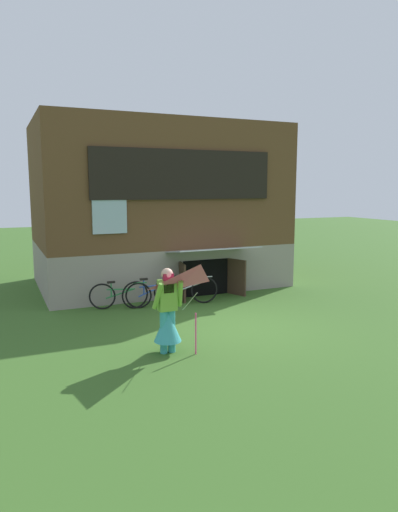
{
  "coord_description": "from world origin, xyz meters",
  "views": [
    {
      "loc": [
        -4.84,
        -8.92,
        3.11
      ],
      "look_at": [
        -0.53,
        0.8,
        1.53
      ],
      "focal_mm": 32.35,
      "sensor_mm": 36.0,
      "label": 1
    }
  ],
  "objects_px": {
    "person": "(168,317)",
    "bicycle_blue": "(153,292)",
    "bicycle_silver": "(186,290)",
    "kite": "(201,290)",
    "bicycle_green": "(120,295)"
  },
  "relations": [
    {
      "from": "bicycle_blue",
      "to": "bicycle_green",
      "type": "height_order",
      "value": "bicycle_blue"
    },
    {
      "from": "person",
      "to": "kite",
      "type": "height_order",
      "value": "person"
    },
    {
      "from": "bicycle_silver",
      "to": "kite",
      "type": "bearing_deg",
      "value": -94.02
    },
    {
      "from": "kite",
      "to": "bicycle_green",
      "type": "xyz_separation_m",
      "value": [
        -0.43,
        4.1,
        -0.95
      ]
    },
    {
      "from": "bicycle_silver",
      "to": "bicycle_blue",
      "type": "distance_m",
      "value": 0.91
    },
    {
      "from": "bicycle_silver",
      "to": "person",
      "type": "bearing_deg",
      "value": -103.02
    },
    {
      "from": "person",
      "to": "bicycle_blue",
      "type": "distance_m",
      "value": 3.53
    },
    {
      "from": "person",
      "to": "kite",
      "type": "distance_m",
      "value": 0.96
    },
    {
      "from": "bicycle_silver",
      "to": "bicycle_blue",
      "type": "relative_size",
      "value": 0.99
    },
    {
      "from": "kite",
      "to": "bicycle_blue",
      "type": "height_order",
      "value": "kite"
    },
    {
      "from": "bicycle_green",
      "to": "person",
      "type": "bearing_deg",
      "value": -72.76
    },
    {
      "from": "bicycle_silver",
      "to": "bicycle_green",
      "type": "relative_size",
      "value": 1.09
    },
    {
      "from": "kite",
      "to": "bicycle_green",
      "type": "height_order",
      "value": "kite"
    },
    {
      "from": "bicycle_blue",
      "to": "bicycle_green",
      "type": "xyz_separation_m",
      "value": [
        -0.84,
        0.08,
        -0.02
      ]
    },
    {
      "from": "person",
      "to": "bicycle_blue",
      "type": "relative_size",
      "value": 0.96
    }
  ]
}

